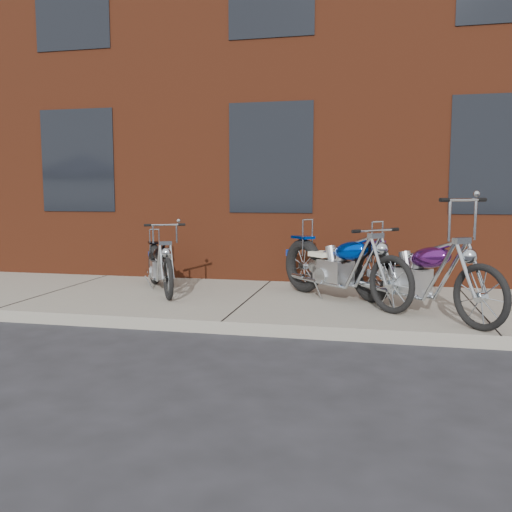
# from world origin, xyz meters

# --- Properties ---
(ground) EXTENTS (120.00, 120.00, 0.00)m
(ground) POSITION_xyz_m (0.00, 0.00, 0.00)
(ground) COLOR #222326
(ground) RESTS_ON ground
(sidewalk) EXTENTS (22.00, 3.00, 0.15)m
(sidewalk) POSITION_xyz_m (0.00, 1.50, 0.07)
(sidewalk) COLOR gray
(sidewalk) RESTS_ON ground
(building_brick) EXTENTS (22.00, 10.00, 8.00)m
(building_brick) POSITION_xyz_m (0.00, 8.00, 4.00)
(building_brick) COLOR #5E2512
(building_brick) RESTS_ON ground
(chopper_purple) EXTENTS (1.73, 1.99, 1.41)m
(chopper_purple) POSITION_xyz_m (2.20, 0.91, 0.61)
(chopper_purple) COLOR black
(chopper_purple) RESTS_ON sidewalk
(chopper_blue) EXTENTS (1.86, 1.85, 1.09)m
(chopper_blue) POSITION_xyz_m (1.25, 1.52, 0.60)
(chopper_blue) COLOR black
(chopper_blue) RESTS_ON sidewalk
(chopper_third) EXTENTS (1.12, 1.83, 1.05)m
(chopper_third) POSITION_xyz_m (-1.45, 1.73, 0.52)
(chopper_third) COLOR black
(chopper_third) RESTS_ON sidewalk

